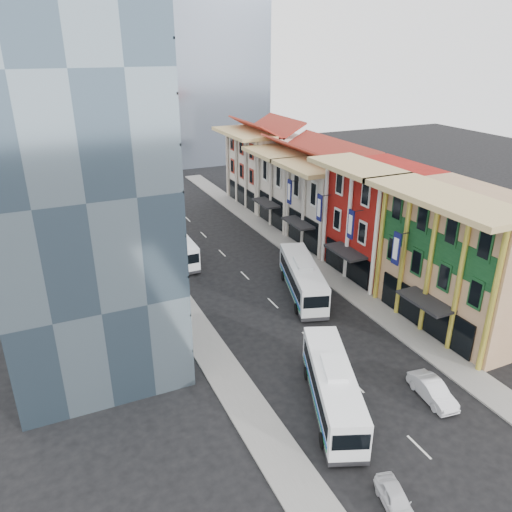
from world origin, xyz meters
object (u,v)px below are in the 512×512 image
bus_right (302,278)px  sedan_left (396,500)px  bus_left_far (176,245)px  bus_left_near (333,387)px  office_tower (65,160)px  sedan_right (432,391)px  shophouse_tan (466,261)px

bus_right → sedan_left: bearing=-90.6°
bus_left_far → bus_left_near: bearing=-84.8°
office_tower → bus_right: 24.63m
bus_right → sedan_right: (0.50, -18.13, -1.15)m
office_tower → sedan_right: bearing=-45.9°
shophouse_tan → sedan_right: size_ratio=3.20×
shophouse_tan → sedan_left: shophouse_tan is taller
office_tower → bus_left_far: bearing=42.8°
shophouse_tan → sedan_left: size_ratio=3.99×
sedan_left → office_tower: bearing=129.2°
shophouse_tan → bus_right: bearing=135.0°
bus_left_near → bus_left_far: size_ratio=1.04×
bus_left_near → sedan_left: 8.69m
shophouse_tan → bus_left_near: size_ratio=1.25×
office_tower → sedan_right: office_tower is taller
bus_right → sedan_right: bus_right is taller
bus_left_far → bus_right: (9.03, -14.20, 0.14)m
sedan_left → bus_right: bearing=87.0°
bus_left_far → sedan_right: bearing=-73.0°
sedan_left → sedan_right: (8.37, 6.28, 0.12)m
shophouse_tan → sedan_right: 13.64m
shophouse_tan → bus_left_far: 31.72m
shophouse_tan → bus_left_near: shophouse_tan is taller
bus_left_near → sedan_left: bus_left_near is taller
shophouse_tan → bus_right: size_ratio=1.20×
sedan_right → shophouse_tan: bearing=44.6°
bus_right → office_tower: bearing=-172.5°
bus_left_far → bus_right: bus_right is taller
office_tower → bus_right: size_ratio=2.56×
office_tower → bus_right: (20.53, -3.55, -13.12)m
bus_left_far → bus_right: size_ratio=0.92×
bus_left_near → sedan_right: size_ratio=2.57×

